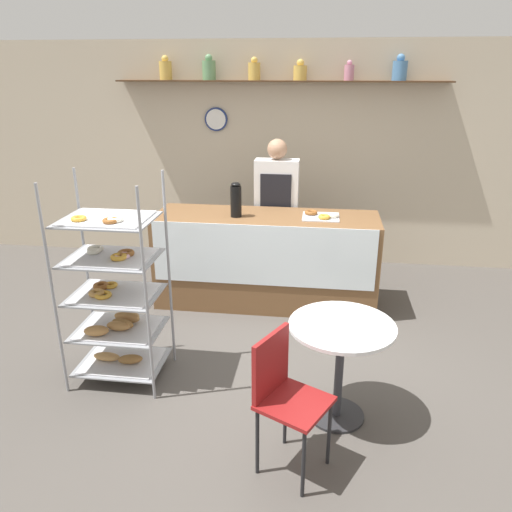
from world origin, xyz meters
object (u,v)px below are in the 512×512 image
object	(u,v)px
cafe_chair	(283,388)
coffee_carafe	(236,200)
pastry_rack	(115,297)
person_worker	(276,208)
cafe_table	(341,348)
donut_tray_counter	(321,216)

from	to	relation	value
cafe_chair	coffee_carafe	bearing A→B (deg)	43.79
pastry_rack	cafe_chair	distance (m)	1.60
pastry_rack	coffee_carafe	bearing A→B (deg)	64.01
person_worker	coffee_carafe	distance (m)	0.72
pastry_rack	cafe_table	size ratio (longest dim) A/B	2.20
cafe_table	cafe_chair	distance (m)	0.62
coffee_carafe	donut_tray_counter	xyz separation A→B (m)	(0.85, 0.08, -0.15)
pastry_rack	cafe_chair	bearing A→B (deg)	-30.07
cafe_chair	donut_tray_counter	xyz separation A→B (m)	(0.18, 2.33, 0.43)
cafe_table	pastry_rack	bearing A→B (deg)	170.48
cafe_table	coffee_carafe	size ratio (longest dim) A/B	2.14
cafe_chair	donut_tray_counter	size ratio (longest dim) A/B	2.47
cafe_chair	coffee_carafe	xyz separation A→B (m)	(-0.67, 2.25, 0.58)
coffee_carafe	donut_tray_counter	distance (m)	0.87
cafe_table	cafe_chair	world-z (taller)	cafe_chair
pastry_rack	donut_tray_counter	size ratio (longest dim) A/B	4.53
person_worker	cafe_table	world-z (taller)	person_worker
person_worker	cafe_chair	bearing A→B (deg)	-83.59
cafe_table	cafe_chair	bearing A→B (deg)	-124.94
donut_tray_counter	coffee_carafe	bearing A→B (deg)	-174.84
cafe_chair	donut_tray_counter	world-z (taller)	donut_tray_counter
person_worker	pastry_rack	bearing A→B (deg)	-117.52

